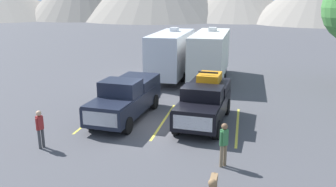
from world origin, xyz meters
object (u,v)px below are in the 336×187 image
Objects in this scene: pickup_truck_b at (205,101)px; person_b at (40,127)px; pickup_truck_a at (126,97)px; dog at (213,182)px; camper_trailer_a at (171,53)px; camper_trailer_b at (210,53)px; person_a at (224,142)px.

pickup_truck_b is 7.94m from person_b.
pickup_truck_a is 8.42m from dog.
camper_trailer_a reaches higher than person_b.
camper_trailer_b is at bearing 94.09° from pickup_truck_b.
person_a is at bearing -0.40° from person_b.
person_a is at bearing -75.01° from pickup_truck_b.
camper_trailer_a is at bearing 78.68° from person_b.
camper_trailer_a is at bearing 106.46° from dog.
pickup_truck_b is at bearing 1.58° from pickup_truck_a.
camper_trailer_a reaches higher than dog.
pickup_truck_a reaches higher than dog.
pickup_truck_a is 4.15m from pickup_truck_b.
person_b is at bearing -101.32° from camper_trailer_a.
pickup_truck_a is 9.44m from camper_trailer_a.
pickup_truck_b reaches higher than dog.
camper_trailer_a is 16.73m from dog.
camper_trailer_a is at bearing 87.04° from pickup_truck_a.
pickup_truck_a is 0.70× the size of camper_trailer_a.
camper_trailer_b is at bearing 4.11° from camper_trailer_a.
pickup_truck_b is 0.59× the size of camper_trailer_b.
person_a is (5.40, -4.58, -0.11)m from pickup_truck_a.
camper_trailer_b is 5.47× the size of person_b.
person_a is (4.92, -13.96, -1.05)m from camper_trailer_a.
pickup_truck_a is 7.08m from person_a.
person_b is at bearing 164.62° from dog.
pickup_truck_b is 6.03× the size of dog.
camper_trailer_a is at bearing -175.89° from camper_trailer_b.
camper_trailer_b is (2.99, 0.21, 0.02)m from camper_trailer_a.
camper_trailer_b is at bearing 67.77° from person_b.
dog is at bearing -51.69° from pickup_truck_a.
camper_trailer_a reaches higher than pickup_truck_a.
pickup_truck_b is 9.55m from camper_trailer_b.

